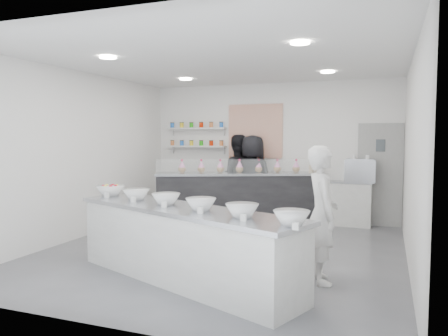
# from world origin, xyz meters

# --- Properties ---
(floor) EXTENTS (6.00, 6.00, 0.00)m
(floor) POSITION_xyz_m (0.00, 0.00, 0.00)
(floor) COLOR #515156
(floor) RESTS_ON ground
(ceiling) EXTENTS (6.00, 6.00, 0.00)m
(ceiling) POSITION_xyz_m (0.00, 0.00, 3.00)
(ceiling) COLOR white
(ceiling) RESTS_ON floor
(back_wall) EXTENTS (5.50, 0.00, 5.50)m
(back_wall) POSITION_xyz_m (0.00, 3.00, 1.50)
(back_wall) COLOR white
(back_wall) RESTS_ON floor
(left_wall) EXTENTS (0.00, 6.00, 6.00)m
(left_wall) POSITION_xyz_m (-2.75, 0.00, 1.50)
(left_wall) COLOR white
(left_wall) RESTS_ON floor
(right_wall) EXTENTS (0.00, 6.00, 6.00)m
(right_wall) POSITION_xyz_m (2.75, 0.00, 1.50)
(right_wall) COLOR white
(right_wall) RESTS_ON floor
(back_door) EXTENTS (0.88, 0.04, 2.10)m
(back_door) POSITION_xyz_m (2.30, 2.97, 1.05)
(back_door) COLOR gray
(back_door) RESTS_ON floor
(pattern_panel) EXTENTS (1.25, 0.03, 1.20)m
(pattern_panel) POSITION_xyz_m (-0.35, 2.98, 1.95)
(pattern_panel) COLOR #C7532A
(pattern_panel) RESTS_ON back_wall
(jar_shelf_lower) EXTENTS (1.45, 0.22, 0.04)m
(jar_shelf_lower) POSITION_xyz_m (-1.75, 2.90, 1.60)
(jar_shelf_lower) COLOR silver
(jar_shelf_lower) RESTS_ON back_wall
(jar_shelf_upper) EXTENTS (1.45, 0.22, 0.04)m
(jar_shelf_upper) POSITION_xyz_m (-1.75, 2.90, 2.02)
(jar_shelf_upper) COLOR silver
(jar_shelf_upper) RESTS_ON back_wall
(preserve_jars) EXTENTS (1.45, 0.10, 0.56)m
(preserve_jars) POSITION_xyz_m (-1.75, 2.88, 1.88)
(preserve_jars) COLOR #CC6E37
(preserve_jars) RESTS_ON jar_shelf_lower
(downlight_0) EXTENTS (0.24, 0.24, 0.02)m
(downlight_0) POSITION_xyz_m (-1.40, -1.00, 2.98)
(downlight_0) COLOR white
(downlight_0) RESTS_ON ceiling
(downlight_1) EXTENTS (0.24, 0.24, 0.02)m
(downlight_1) POSITION_xyz_m (1.40, -1.00, 2.98)
(downlight_1) COLOR white
(downlight_1) RESTS_ON ceiling
(downlight_2) EXTENTS (0.24, 0.24, 0.02)m
(downlight_2) POSITION_xyz_m (-1.40, 1.60, 2.98)
(downlight_2) COLOR white
(downlight_2) RESTS_ON ceiling
(downlight_3) EXTENTS (0.24, 0.24, 0.02)m
(downlight_3) POSITION_xyz_m (1.40, 1.60, 2.98)
(downlight_3) COLOR white
(downlight_3) RESTS_ON ceiling
(prep_counter) EXTENTS (3.51, 2.02, 0.95)m
(prep_counter) POSITION_xyz_m (0.04, -1.52, 0.47)
(prep_counter) COLOR beige
(prep_counter) RESTS_ON floor
(back_bar) EXTENTS (3.44, 1.97, 1.08)m
(back_bar) POSITION_xyz_m (-0.46, 2.21, 0.54)
(back_bar) COLOR black
(back_bar) RESTS_ON floor
(sneeze_guard) EXTENTS (3.14, 1.38, 0.29)m
(sneeze_guard) POSITION_xyz_m (-0.34, 1.93, 1.22)
(sneeze_guard) COLOR white
(sneeze_guard) RESTS_ON back_bar
(espresso_ledge) EXTENTS (1.23, 0.39, 0.91)m
(espresso_ledge) POSITION_xyz_m (1.55, 2.78, 0.46)
(espresso_ledge) COLOR beige
(espresso_ledge) RESTS_ON floor
(espresso_machine) EXTENTS (0.59, 0.41, 0.45)m
(espresso_machine) POSITION_xyz_m (1.93, 2.78, 1.14)
(espresso_machine) COLOR #93969E
(espresso_machine) RESTS_ON espresso_ledge
(cup_stacks) EXTENTS (0.24, 0.24, 0.33)m
(cup_stacks) POSITION_xyz_m (1.00, 2.78, 1.07)
(cup_stacks) COLOR #C9BC85
(cup_stacks) RESTS_ON espresso_ledge
(prep_bowls) EXTENTS (3.54, 1.79, 0.15)m
(prep_bowls) POSITION_xyz_m (0.04, -1.52, 1.02)
(prep_bowls) COLOR white
(prep_bowls) RESTS_ON prep_counter
(label_cards) EXTENTS (3.31, 0.04, 0.07)m
(label_cards) POSITION_xyz_m (0.23, -1.99, 0.98)
(label_cards) COLOR white
(label_cards) RESTS_ON prep_counter
(cookie_bags) EXTENTS (2.41, 1.17, 0.28)m
(cookie_bags) POSITION_xyz_m (-0.46, 2.21, 1.22)
(cookie_bags) COLOR #FF87D6
(cookie_bags) RESTS_ON back_bar
(woman_prep) EXTENTS (0.61, 0.74, 1.73)m
(woman_prep) POSITION_xyz_m (1.69, -0.93, 0.86)
(woman_prep) COLOR silver
(woman_prep) RESTS_ON floor
(staff_left) EXTENTS (1.10, 0.97, 1.87)m
(staff_left) POSITION_xyz_m (-0.65, 2.60, 0.94)
(staff_left) COLOR black
(staff_left) RESTS_ON floor
(staff_right) EXTENTS (1.02, 0.78, 1.86)m
(staff_right) POSITION_xyz_m (-0.26, 2.51, 0.93)
(staff_right) COLOR black
(staff_right) RESTS_ON floor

